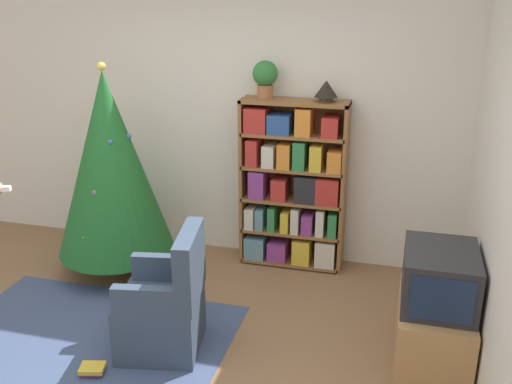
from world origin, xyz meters
name	(u,v)px	position (x,y,z in m)	size (l,w,h in m)	color
ground_plane	(157,380)	(0.00, 0.00, 0.00)	(14.00, 14.00, 0.00)	#846042
wall_back	(243,121)	(0.00, 2.14, 1.30)	(8.00, 0.10, 2.60)	silver
area_rug	(70,356)	(-0.70, 0.07, 0.00)	(2.12, 1.93, 0.01)	#3D4C70
bookshelf	(293,187)	(0.52, 1.92, 0.76)	(0.95, 0.29, 1.56)	brown
tv_stand	(433,332)	(1.77, 0.69, 0.23)	(0.49, 0.77, 0.46)	tan
television	(440,278)	(1.77, 0.69, 0.65)	(0.48, 0.61, 0.39)	#28282D
game_remote	(414,316)	(1.62, 0.46, 0.47)	(0.04, 0.12, 0.02)	white
christmas_tree	(110,165)	(-0.98, 1.36, 1.02)	(1.03, 1.03, 1.90)	#4C3323
armchair	(166,308)	(-0.08, 0.36, 0.32)	(0.66, 0.65, 0.92)	#334256
potted_plant	(265,77)	(0.26, 1.92, 1.75)	(0.22, 0.22, 0.33)	#935B38
table_lamp	(326,90)	(0.79, 1.92, 1.66)	(0.20, 0.20, 0.18)	#473828
book_pile_near_tree	(139,289)	(-0.61, 1.00, 0.05)	(0.19, 0.17, 0.10)	#5B899E
book_pile_by_chair	(93,369)	(-0.45, -0.05, 0.03)	(0.19, 0.17, 0.06)	#843889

